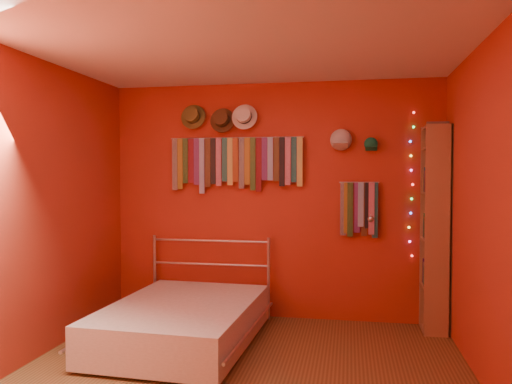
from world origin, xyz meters
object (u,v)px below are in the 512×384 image
Objects in this scene: bookshelf at (439,228)px; bed at (183,322)px; tie_rack at (235,161)px; reading_lamp at (371,219)px.

bed is (-2.32, -0.79, -0.81)m from bookshelf.
reading_lamp is at bearing -6.06° from tie_rack.
bookshelf reaches higher than bed.
tie_rack is 0.72× the size of bookshelf.
bookshelf is 2.59m from bed.
bookshelf is at bearing 21.26° from bed.
reading_lamp is 0.15× the size of bed.
tie_rack is at bearing 175.70° from bookshelf.
reading_lamp reaches higher than bed.
tie_rack reaches higher than bed.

